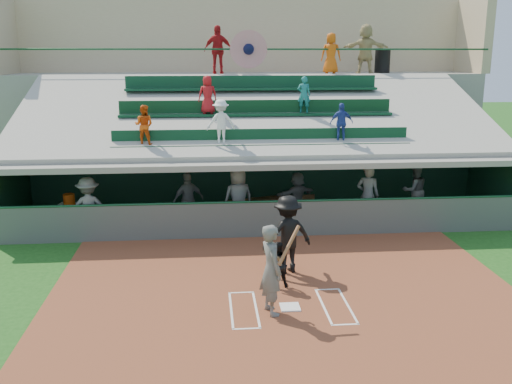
{
  "coord_description": "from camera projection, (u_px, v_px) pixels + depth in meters",
  "views": [
    {
      "loc": [
        -1.77,
        -11.48,
        5.53
      ],
      "look_at": [
        -0.45,
        3.5,
        1.8
      ],
      "focal_mm": 40.0,
      "sensor_mm": 36.0,
      "label": 1
    }
  ],
  "objects": [
    {
      "name": "concourse_staff_c",
      "position": [
        366.0,
        49.0,
        23.93
      ],
      "size": [
        1.97,
        1.08,
        2.03
      ],
      "primitive_type": "imported",
      "rotation": [
        0.0,
        0.0,
        2.87
      ],
      "color": "tan",
      "rests_on": "concourse_slab"
    },
    {
      "name": "water_cooler",
      "position": [
        69.0,
        200.0,
        18.08
      ],
      "size": [
        0.36,
        0.36,
        0.36
      ],
      "primitive_type": "cylinder",
      "color": "#D44C0C",
      "rests_on": "white_table"
    },
    {
      "name": "white_table",
      "position": [
        72.0,
        215.0,
        18.28
      ],
      "size": [
        0.88,
        0.7,
        0.72
      ],
      "primitive_type": "cube",
      "rotation": [
        0.0,
        0.0,
        -0.1
      ],
      "color": "white",
      "rests_on": "dugout_floor"
    },
    {
      "name": "dugout_player_c",
      "position": [
        238.0,
        198.0,
        17.94
      ],
      "size": [
        1.11,
        0.9,
        1.97
      ],
      "primitive_type": "imported",
      "rotation": [
        0.0,
        0.0,
        3.47
      ],
      "color": "#5A5C57",
      "rests_on": "dugout_floor"
    },
    {
      "name": "dugout_bench",
      "position": [
        258.0,
        204.0,
        20.18
      ],
      "size": [
        13.3,
        4.61,
        0.41
      ],
      "primitive_type": "cube",
      "rotation": [
        0.0,
        0.0,
        0.31
      ],
      "color": "brown",
      "rests_on": "dugout_floor"
    },
    {
      "name": "dugout_player_d",
      "position": [
        297.0,
        195.0,
        19.05
      ],
      "size": [
        1.53,
        1.07,
        1.59
      ],
      "primitive_type": "imported",
      "rotation": [
        0.0,
        0.0,
        3.59
      ],
      "color": "#5E615B",
      "rests_on": "dugout_floor"
    },
    {
      "name": "concourse_staff_a",
      "position": [
        218.0,
        50.0,
        23.09
      ],
      "size": [
        1.17,
        0.56,
        1.94
      ],
      "primitive_type": "imported",
      "rotation": [
        0.0,
        0.0,
        3.06
      ],
      "color": "#A31216",
      "rests_on": "concourse_slab"
    },
    {
      "name": "concourse_staff_b",
      "position": [
        331.0,
        54.0,
        23.25
      ],
      "size": [
        0.91,
        0.7,
        1.66
      ],
      "primitive_type": "imported",
      "rotation": [
        0.0,
        0.0,
        2.9
      ],
      "color": "#C8500B",
      "rests_on": "concourse_slab"
    },
    {
      "name": "dugout_player_b",
      "position": [
        188.0,
        200.0,
        18.08
      ],
      "size": [
        1.13,
        0.86,
        1.78
      ],
      "primitive_type": "imported",
      "rotation": [
        0.0,
        0.0,
        3.61
      ],
      "color": "#52534F",
      "rests_on": "dugout_floor"
    },
    {
      "name": "batter_at_plate",
      "position": [
        271.0,
        269.0,
        12.11
      ],
      "size": [
        0.96,
        0.83,
        1.99
      ],
      "color": "#52544F",
      "rests_on": "dirt_slab"
    },
    {
      "name": "dugout_floor",
      "position": [
        261.0,
        220.0,
        19.1
      ],
      "size": [
        16.0,
        3.5,
        0.04
      ],
      "primitive_type": "cube",
      "color": "gray",
      "rests_on": "ground"
    },
    {
      "name": "concourse_slab",
      "position": [
        246.0,
        126.0,
        25.08
      ],
      "size": [
        20.0,
        3.0,
        4.6
      ],
      "primitive_type": "cube",
      "color": "gray",
      "rests_on": "ground"
    },
    {
      "name": "grandstand",
      "position": [
        251.0,
        137.0,
        22.2
      ],
      "size": [
        20.4,
        10.4,
        7.8
      ],
      "color": "#515651",
      "rests_on": "ground"
    },
    {
      "name": "batters_box_chalk",
      "position": [
        290.0,
        308.0,
        12.58
      ],
      "size": [
        2.65,
        1.85,
        0.01
      ],
      "color": "white",
      "rests_on": "dirt_slab"
    },
    {
      "name": "trash_bin",
      "position": [
        382.0,
        61.0,
        24.72
      ],
      "size": [
        0.66,
        0.66,
        0.98
      ],
      "primitive_type": "cylinder",
      "color": "black",
      "rests_on": "concourse_slab"
    },
    {
      "name": "ground",
      "position": [
        290.0,
        308.0,
        12.58
      ],
      "size": [
        100.0,
        100.0,
        0.0
      ],
      "primitive_type": "plane",
      "color": "#194914",
      "rests_on": "ground"
    },
    {
      "name": "home_plate",
      "position": [
        290.0,
        307.0,
        12.57
      ],
      "size": [
        0.43,
        0.43,
        0.03
      ],
      "primitive_type": "cube",
      "color": "white",
      "rests_on": "dirt_slab"
    },
    {
      "name": "dugout_player_a",
      "position": [
        89.0,
        208.0,
        17.04
      ],
      "size": [
        1.33,
        0.94,
        1.86
      ],
      "primitive_type": "imported",
      "rotation": [
        0.0,
        0.0,
        3.37
      ],
      "color": "#51534F",
      "rests_on": "dugout_floor"
    },
    {
      "name": "dirt_slab",
      "position": [
        287.0,
        299.0,
        13.06
      ],
      "size": [
        11.0,
        9.0,
        0.02
      ],
      "primitive_type": "cube",
      "color": "brown",
      "rests_on": "ground"
    },
    {
      "name": "catcher",
      "position": [
        277.0,
        264.0,
        13.58
      ],
      "size": [
        0.61,
        0.5,
        1.13
      ],
      "primitive_type": "imported",
      "rotation": [
        0.0,
        0.0,
        3.29
      ],
      "color": "black",
      "rests_on": "dirt_slab"
    },
    {
      "name": "dugout_player_e",
      "position": [
        368.0,
        196.0,
        18.27
      ],
      "size": [
        0.84,
        0.69,
        1.96
      ],
      "primitive_type": "imported",
      "rotation": [
        0.0,
        0.0,
        2.78
      ],
      "color": "#5D5F5A",
      "rests_on": "dugout_floor"
    },
    {
      "name": "dugout_player_f",
      "position": [
        415.0,
        190.0,
        19.32
      ],
      "size": [
        0.96,
        0.8,
        1.8
      ],
      "primitive_type": "imported",
      "rotation": [
        0.0,
        0.0,
        3.28
      ],
      "color": "#5E605B",
      "rests_on": "dugout_floor"
    },
    {
      "name": "home_umpire",
      "position": [
        287.0,
        234.0,
        14.41
      ],
      "size": [
        1.44,
        1.05,
        2.01
      ],
      "primitive_type": "imported",
      "rotation": [
        0.0,
        0.0,
        3.4
      ],
      "color": "black",
      "rests_on": "dirt_slab"
    }
  ]
}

